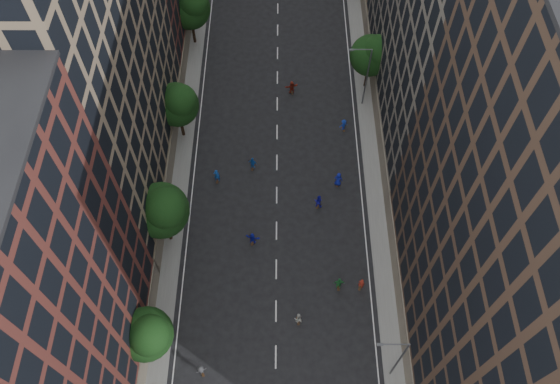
# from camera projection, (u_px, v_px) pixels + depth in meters

# --- Properties ---
(ground) EXTENTS (240.00, 240.00, 0.00)m
(ground) POSITION_uv_depth(u_px,v_px,m) (277.00, 135.00, 65.51)
(ground) COLOR black
(ground) RESTS_ON ground
(sidewalk_left) EXTENTS (4.00, 105.00, 0.15)m
(sidewalk_left) POSITION_uv_depth(u_px,v_px,m) (183.00, 88.00, 69.48)
(sidewalk_left) COLOR slate
(sidewalk_left) RESTS_ON ground
(sidewalk_right) EXTENTS (4.00, 105.00, 0.15)m
(sidewalk_right) POSITION_uv_depth(u_px,v_px,m) (371.00, 89.00, 69.46)
(sidewalk_right) COLOR slate
(sidewalk_right) RESTS_ON ground
(bldg_left_b) EXTENTS (14.00, 26.00, 34.00)m
(bldg_left_b) POSITION_uv_depth(u_px,v_px,m) (63.00, 60.00, 48.50)
(bldg_left_b) COLOR #806B54
(bldg_left_b) RESTS_ON ground
(bldg_right_a) EXTENTS (14.00, 30.00, 36.00)m
(bldg_right_a) POSITION_uv_depth(u_px,v_px,m) (555.00, 261.00, 36.89)
(bldg_right_a) COLOR #412E22
(bldg_right_a) RESTS_ON ground
(tree_left_1) EXTENTS (4.80, 4.80, 8.21)m
(tree_left_1) POSITION_uv_depth(u_px,v_px,m) (147.00, 334.00, 46.81)
(tree_left_1) COLOR black
(tree_left_1) RESTS_ON ground
(tree_left_2) EXTENTS (5.60, 5.60, 9.45)m
(tree_left_2) POSITION_uv_depth(u_px,v_px,m) (162.00, 210.00, 52.56)
(tree_left_2) COLOR black
(tree_left_2) RESTS_ON ground
(tree_left_3) EXTENTS (5.00, 5.00, 8.58)m
(tree_left_3) POSITION_uv_depth(u_px,v_px,m) (178.00, 104.00, 60.53)
(tree_left_3) COLOR black
(tree_left_3) RESTS_ON ground
(tree_left_4) EXTENTS (5.40, 5.40, 9.08)m
(tree_left_4) POSITION_uv_depth(u_px,v_px,m) (190.00, 6.00, 68.87)
(tree_left_4) COLOR black
(tree_left_4) RESTS_ON ground
(tree_right_a) EXTENTS (5.00, 5.00, 8.39)m
(tree_right_a) POSITION_uv_depth(u_px,v_px,m) (373.00, 54.00, 64.96)
(tree_right_a) COLOR black
(tree_right_a) RESTS_ON ground
(streetlamp_near) EXTENTS (2.64, 0.22, 9.06)m
(streetlamp_near) POSITION_uv_depth(u_px,v_px,m) (398.00, 358.00, 46.12)
(streetlamp_near) COLOR #595B60
(streetlamp_near) RESTS_ON ground
(streetlamp_far) EXTENTS (2.64, 0.22, 9.06)m
(streetlamp_far) POSITION_uv_depth(u_px,v_px,m) (365.00, 74.00, 63.82)
(streetlamp_far) COLOR #595B60
(streetlamp_far) RESTS_ON ground
(skater_7) EXTENTS (0.73, 0.61, 1.69)m
(skater_7) POSITION_uv_depth(u_px,v_px,m) (361.00, 284.00, 54.36)
(skater_7) COLOR #A92A1C
(skater_7) RESTS_ON ground
(skater_8) EXTENTS (0.90, 0.75, 1.65)m
(skater_8) POSITION_uv_depth(u_px,v_px,m) (298.00, 318.00, 52.47)
(skater_8) COLOR silver
(skater_8) RESTS_ON ground
(skater_9) EXTENTS (1.14, 0.92, 1.54)m
(skater_9) POSITION_uv_depth(u_px,v_px,m) (201.00, 370.00, 49.88)
(skater_9) COLOR #3B3B3F
(skater_9) RESTS_ON ground
(skater_10) EXTENTS (1.11, 0.47, 1.88)m
(skater_10) POSITION_uv_depth(u_px,v_px,m) (339.00, 283.00, 54.27)
(skater_10) COLOR #237435
(skater_10) RESTS_ON ground
(skater_11) EXTENTS (1.61, 0.85, 1.66)m
(skater_11) POSITION_uv_depth(u_px,v_px,m) (253.00, 239.00, 57.09)
(skater_11) COLOR #151DAF
(skater_11) RESTS_ON ground
(skater_12) EXTENTS (1.08, 0.84, 1.95)m
(skater_12) POSITION_uv_depth(u_px,v_px,m) (338.00, 179.00, 60.92)
(skater_12) COLOR #121B97
(skater_12) RESTS_ON ground
(skater_13) EXTENTS (0.76, 0.54, 1.94)m
(skater_13) POSITION_uv_depth(u_px,v_px,m) (217.00, 176.00, 61.19)
(skater_13) COLOR #1446A6
(skater_13) RESTS_ON ground
(skater_14) EXTENTS (1.08, 0.95, 1.86)m
(skater_14) POSITION_uv_depth(u_px,v_px,m) (318.00, 201.00, 59.43)
(skater_14) COLOR #1514A2
(skater_14) RESTS_ON ground
(skater_15) EXTENTS (1.18, 0.95, 1.60)m
(skater_15) POSITION_uv_depth(u_px,v_px,m) (343.00, 125.00, 65.33)
(skater_15) COLOR #122C96
(skater_15) RESTS_ON ground
(skater_16) EXTENTS (1.13, 0.75, 1.78)m
(skater_16) POSITION_uv_depth(u_px,v_px,m) (253.00, 163.00, 62.19)
(skater_16) COLOR blue
(skater_16) RESTS_ON ground
(skater_17) EXTENTS (1.77, 0.99, 1.81)m
(skater_17) POSITION_uv_depth(u_px,v_px,m) (292.00, 88.00, 68.44)
(skater_17) COLOR maroon
(skater_17) RESTS_ON ground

